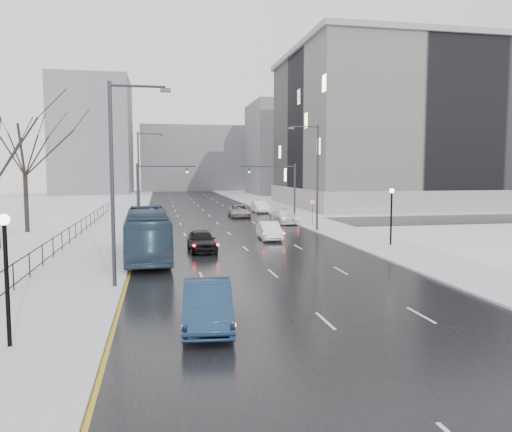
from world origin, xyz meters
TOP-DOWN VIEW (x-y plane):
  - road at (0.00, 60.00)m, footprint 16.00×150.00m
  - cross_road at (0.00, 48.00)m, footprint 130.00×10.00m
  - sidewalk_left at (-10.50, 60.00)m, footprint 5.00×150.00m
  - sidewalk_right at (10.50, 60.00)m, footprint 5.00×150.00m
  - park_strip at (-20.00, 60.00)m, footprint 14.00×150.00m
  - tree_park_e at (-18.20, 44.00)m, footprint 9.45×9.45m
  - iron_fence at (-13.00, 30.00)m, footprint 0.06×70.00m
  - streetlight_r_mid at (8.17, 40.00)m, footprint 2.95×0.25m
  - streetlight_l_near at (-8.17, 20.00)m, footprint 2.95×0.25m
  - streetlight_l_far at (-8.17, 52.00)m, footprint 2.95×0.25m
  - lamppost_l at (-11.00, 12.00)m, footprint 0.36×0.36m
  - lamppost_r_mid at (11.00, 30.00)m, footprint 0.36×0.36m
  - mast_signal_right at (7.33, 48.00)m, footprint 6.10×0.33m
  - mast_signal_left at (-7.33, 48.00)m, footprint 6.10×0.33m
  - no_uturn_sign at (9.20, 44.00)m, footprint 0.60×0.06m
  - civic_building at (35.00, 72.00)m, footprint 41.00×31.00m
  - bldg_far_right at (28.00, 115.00)m, footprint 24.00×20.00m
  - bldg_far_left at (-22.00, 125.00)m, footprint 18.00×22.00m
  - bldg_far_center at (4.00, 140.00)m, footprint 30.00×18.00m
  - sedan_left_near at (-4.50, 13.22)m, footprint 2.13×5.15m
  - bus at (-7.00, 28.50)m, footprint 3.07×11.59m
  - sedan_center_near at (-3.27, 30.45)m, footprint 2.05×4.61m
  - sedan_right_near at (2.76, 35.42)m, footprint 1.74×4.56m
  - sedan_right_cross at (3.50, 55.78)m, footprint 2.68×5.42m
  - sedan_right_far at (7.20, 47.62)m, footprint 2.42×5.31m
  - sedan_right_distant at (7.20, 61.30)m, footprint 1.75×4.91m

SIDE VIEW (x-z plane):
  - tree_park_e at x=-18.20m, z-range -6.75..6.75m
  - road at x=0.00m, z-range 0.00..0.04m
  - cross_road at x=0.00m, z-range 0.00..0.04m
  - park_strip at x=-20.00m, z-range 0.00..0.12m
  - sidewalk_left at x=-10.50m, z-range 0.00..0.16m
  - sidewalk_right at x=10.50m, z-range 0.00..0.16m
  - sedan_right_cross at x=3.50m, z-range 0.04..1.52m
  - sedan_right_near at x=2.76m, z-range 0.04..1.53m
  - sedan_right_far at x=7.20m, z-range 0.04..1.55m
  - sedan_center_near at x=-3.27m, z-range 0.04..1.58m
  - sedan_right_distant at x=7.20m, z-range 0.04..1.65m
  - sedan_left_near at x=-4.50m, z-range 0.04..1.70m
  - iron_fence at x=-13.00m, z-range 0.26..1.56m
  - bus at x=-7.00m, z-range 0.04..3.24m
  - no_uturn_sign at x=9.20m, z-range 0.95..3.65m
  - lamppost_l at x=-11.00m, z-range 0.80..5.08m
  - lamppost_r_mid at x=11.00m, z-range 0.80..5.08m
  - mast_signal_right at x=7.33m, z-range 0.86..7.36m
  - mast_signal_left at x=-7.33m, z-range 0.86..7.36m
  - streetlight_r_mid at x=8.17m, z-range 0.62..10.62m
  - streetlight_l_near at x=-8.17m, z-range 0.62..10.62m
  - streetlight_l_far at x=-8.17m, z-range 0.62..10.62m
  - bldg_far_center at x=4.00m, z-range 0.00..18.00m
  - bldg_far_right at x=28.00m, z-range 0.00..22.00m
  - civic_building at x=35.00m, z-range -1.19..23.61m
  - bldg_far_left at x=-22.00m, z-range 0.00..28.00m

